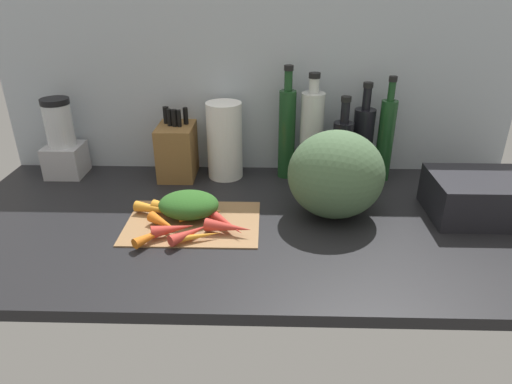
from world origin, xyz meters
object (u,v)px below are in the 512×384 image
(carrot_4, at_px, (224,222))
(carrot_5, at_px, (198,236))
(bottle_1, at_px, (311,135))
(carrot_3, at_px, (173,229))
(carrot_0, at_px, (153,235))
(bottle_0, at_px, (287,132))
(bottle_2, at_px, (342,149))
(bottle_4, at_px, (385,138))
(carrot_2, at_px, (160,210))
(blender_appliance, at_px, (63,143))
(dish_rack, at_px, (483,197))
(carrot_8, at_px, (200,214))
(carrot_9, at_px, (228,227))
(winter_squash, at_px, (336,175))
(knife_block, at_px, (177,150))
(cutting_board, at_px, (193,222))
(paper_towel_roll, at_px, (225,141))
(carrot_6, at_px, (164,224))
(bottle_3, at_px, (362,141))
(carrot_1, at_px, (190,233))
(carrot_7, at_px, (177,209))

(carrot_4, height_order, carrot_5, carrot_4)
(bottle_1, bearing_deg, carrot_3, -134.36)
(carrot_0, xyz_separation_m, carrot_4, (0.18, 0.07, 0.00))
(carrot_3, height_order, bottle_0, bottle_0)
(bottle_2, relative_size, bottle_4, 0.83)
(carrot_2, bearing_deg, bottle_2, 26.52)
(blender_appliance, relative_size, bottle_4, 0.77)
(carrot_3, bearing_deg, dish_rack, 9.53)
(carrot_8, distance_m, carrot_9, 0.11)
(carrot_9, height_order, winter_squash, winter_squash)
(bottle_4, bearing_deg, bottle_2, -171.38)
(knife_block, bearing_deg, winter_squash, -28.35)
(carrot_5, relative_size, bottle_0, 0.33)
(cutting_board, bearing_deg, knife_block, 106.45)
(carrot_4, bearing_deg, paper_towel_roll, 94.46)
(cutting_board, height_order, paper_towel_roll, paper_towel_roll)
(cutting_board, distance_m, bottle_0, 0.45)
(blender_appliance, distance_m, bottle_4, 1.06)
(carrot_6, distance_m, winter_squash, 0.48)
(carrot_6, relative_size, bottle_3, 0.36)
(carrot_3, bearing_deg, carrot_9, 4.64)
(paper_towel_roll, xyz_separation_m, dish_rack, (0.75, -0.26, -0.07))
(carrot_5, height_order, bottle_1, bottle_1)
(carrot_1, xyz_separation_m, carrot_5, (0.02, -0.01, -0.00))
(carrot_0, relative_size, carrot_7, 0.78)
(paper_towel_roll, relative_size, dish_rack, 0.87)
(cutting_board, height_order, dish_rack, dish_rack)
(carrot_6, xyz_separation_m, bottle_4, (0.65, 0.36, 0.12))
(carrot_7, distance_m, bottle_3, 0.64)
(bottle_2, distance_m, bottle_4, 0.15)
(cutting_board, height_order, bottle_3, bottle_3)
(carrot_3, xyz_separation_m, paper_towel_roll, (0.10, 0.40, 0.10))
(carrot_6, relative_size, carrot_9, 0.91)
(carrot_0, xyz_separation_m, carrot_1, (0.09, 0.01, 0.00))
(carrot_5, xyz_separation_m, dish_rack, (0.78, 0.17, 0.04))
(carrot_1, bearing_deg, carrot_5, -16.27)
(carrot_5, distance_m, bottle_1, 0.54)
(paper_towel_roll, bearing_deg, carrot_0, -109.00)
(carrot_9, relative_size, bottle_3, 0.39)
(carrot_2, relative_size, blender_appliance, 0.58)
(knife_block, bearing_deg, dish_rack, -16.07)
(paper_towel_roll, xyz_separation_m, bottle_2, (0.38, -0.03, -0.02))
(carrot_6, relative_size, carrot_8, 0.94)
(carrot_7, bearing_deg, dish_rack, 2.15)
(carrot_4, distance_m, bottle_1, 0.45)
(carrot_6, bearing_deg, cutting_board, 32.30)
(paper_towel_roll, bearing_deg, carrot_7, -110.97)
(blender_appliance, bearing_deg, bottle_3, 0.44)
(carrot_6, distance_m, carrot_7, 0.08)
(knife_block, distance_m, bottle_4, 0.68)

